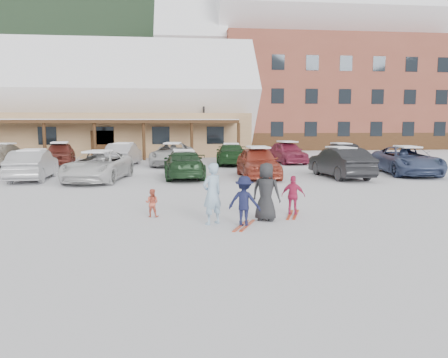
{
  "coord_description": "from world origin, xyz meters",
  "views": [
    {
      "loc": [
        -1.19,
        -12.55,
        2.73
      ],
      "look_at": [
        0.3,
        1.0,
        1.0
      ],
      "focal_mm": 35.0,
      "sensor_mm": 36.0,
      "label": 1
    }
  ],
  "objects": [
    {
      "name": "child_navy",
      "position": [
        0.6,
        -1.21,
        0.67
      ],
      "size": [
        1.0,
        0.81,
        1.35
      ],
      "primitive_type": "imported",
      "rotation": [
        0.0,
        0.0,
        2.73
      ],
      "color": "#141738",
      "rests_on": "ground"
    },
    {
      "name": "parked_car_10",
      "position": [
        -1.43,
        16.34,
        0.74
      ],
      "size": [
        3.1,
        5.6,
        1.48
      ],
      "primitive_type": "imported",
      "rotation": [
        0.0,
        0.0,
        -0.12
      ],
      "color": "#BCBCBC",
      "rests_on": "ground"
    },
    {
      "name": "parked_car_11",
      "position": [
        2.46,
        16.37,
        0.7
      ],
      "size": [
        2.45,
        5.03,
        1.41
      ],
      "primitive_type": "imported",
      "rotation": [
        0.0,
        0.0,
        3.04
      ],
      "color": "#1B3F1C",
      "rests_on": "ground"
    },
    {
      "name": "ground",
      "position": [
        0.0,
        0.0,
        0.0
      ],
      "size": [
        160.0,
        160.0,
        0.0
      ],
      "primitive_type": "plane",
      "color": "silver",
      "rests_on": "ground"
    },
    {
      "name": "parked_car_12",
      "position": [
        6.49,
        17.14,
        0.76
      ],
      "size": [
        2.3,
        4.63,
        1.52
      ],
      "primitive_type": "imported",
      "rotation": [
        0.0,
        0.0,
        0.12
      ],
      "color": "#982B4A",
      "rests_on": "ground"
    },
    {
      "name": "conifer_4",
      "position": [
        34.0,
        46.0,
        6.54
      ],
      "size": [
        5.06,
        5.06,
        11.73
      ],
      "color": "black",
      "rests_on": "ground"
    },
    {
      "name": "parked_car_7",
      "position": [
        -12.48,
        17.64,
        0.72
      ],
      "size": [
        2.29,
        5.05,
        1.44
      ],
      "primitive_type": "imported",
      "rotation": [
        0.0,
        0.0,
        3.09
      ],
      "color": "gray",
      "rests_on": "ground"
    },
    {
      "name": "forested_hillside",
      "position": [
        0.0,
        85.0,
        19.0
      ],
      "size": [
        300.0,
        70.0,
        38.0
      ],
      "primitive_type": "cube",
      "color": "black",
      "rests_on": "ground"
    },
    {
      "name": "toddler_red",
      "position": [
        -1.92,
        0.25,
        0.42
      ],
      "size": [
        0.47,
        0.4,
        0.83
      ],
      "primitive_type": "imported",
      "rotation": [
        0.0,
        0.0,
        2.91
      ],
      "color": "#D35941",
      "rests_on": "ground"
    },
    {
      "name": "parked_car_4",
      "position": [
        2.96,
        9.29,
        0.78
      ],
      "size": [
        1.89,
        4.6,
        1.56
      ],
      "primitive_type": "imported",
      "rotation": [
        0.0,
        0.0,
        -0.01
      ],
      "color": "#AA3F2B",
      "rests_on": "ground"
    },
    {
      "name": "lamp_post",
      "position": [
        1.17,
        24.57,
        3.45
      ],
      "size": [
        0.5,
        0.25,
        6.09
      ],
      "color": "black",
      "rests_on": "ground"
    },
    {
      "name": "parked_car_1",
      "position": [
        -8.15,
        9.49,
        0.74
      ],
      "size": [
        1.85,
        4.56,
        1.47
      ],
      "primitive_type": "imported",
      "rotation": [
        0.0,
        0.0,
        3.21
      ],
      "color": "#A5A6A9",
      "rests_on": "ground"
    },
    {
      "name": "parked_car_13",
      "position": [
        10.08,
        16.36,
        0.7
      ],
      "size": [
        1.52,
        4.26,
        1.4
      ],
      "primitive_type": "imported",
      "rotation": [
        0.0,
        0.0,
        3.13
      ],
      "color": "black",
      "rests_on": "ground"
    },
    {
      "name": "parked_car_3",
      "position": [
        -0.82,
        9.48,
        0.7
      ],
      "size": [
        2.13,
        4.89,
        1.4
      ],
      "primitive_type": "imported",
      "rotation": [
        0.0,
        0.0,
        3.18
      ],
      "color": "#1C3A1F",
      "rests_on": "ground"
    },
    {
      "name": "skis_child_magenta",
      "position": [
        2.28,
        0.02,
        0.01
      ],
      "size": [
        0.68,
        1.38,
        0.03
      ],
      "primitive_type": "cube",
      "rotation": [
        0.0,
        0.0,
        2.78
      ],
      "color": "#B53819",
      "rests_on": "ground"
    },
    {
      "name": "parked_car_5",
      "position": [
        7.11,
        8.78,
        0.77
      ],
      "size": [
        1.99,
        4.79,
        1.54
      ],
      "primitive_type": "imported",
      "rotation": [
        0.0,
        0.0,
        3.22
      ],
      "color": "black",
      "rests_on": "ground"
    },
    {
      "name": "adult_skier",
      "position": [
        -0.23,
        -0.9,
        0.84
      ],
      "size": [
        0.74,
        0.68,
        1.69
      ],
      "primitive_type": "imported",
      "rotation": [
        0.0,
        0.0,
        3.72
      ],
      "color": "#95B7D1",
      "rests_on": "ground"
    },
    {
      "name": "bystander_dark",
      "position": [
        1.32,
        -0.62,
        0.83
      ],
      "size": [
        0.96,
        0.84,
        1.65
      ],
      "primitive_type": "imported",
      "rotation": [
        0.0,
        0.0,
        2.66
      ],
      "color": "#252528",
      "rests_on": "ground"
    },
    {
      "name": "child_magenta",
      "position": [
        2.28,
        0.02,
        0.6
      ],
      "size": [
        0.76,
        0.52,
        1.19
      ],
      "primitive_type": "imported",
      "rotation": [
        0.0,
        0.0,
        2.78
      ],
      "color": "#C52B5B",
      "rests_on": "ground"
    },
    {
      "name": "skis_child_navy",
      "position": [
        0.6,
        -1.21,
        0.01
      ],
      "size": [
        0.75,
        1.36,
        0.03
      ],
      "primitive_type": "cube",
      "rotation": [
        0.0,
        0.0,
        2.73
      ],
      "color": "#B53819",
      "rests_on": "ground"
    },
    {
      "name": "day_lodge",
      "position": [
        -9.0,
        27.96,
        3.94
      ],
      "size": [
        29.12,
        12.5,
        10.38
      ],
      "color": "tan",
      "rests_on": "ground"
    },
    {
      "name": "conifer_3",
      "position": [
        6.0,
        44.0,
        5.12
      ],
      "size": [
        3.96,
        3.96,
        9.18
      ],
      "color": "black",
      "rests_on": "ground"
    },
    {
      "name": "parked_car_6",
      "position": [
        11.26,
        9.83,
        0.75
      ],
      "size": [
        3.21,
        5.72,
        1.51
      ],
      "primitive_type": "imported",
      "rotation": [
        0.0,
        0.0,
        -0.13
      ],
      "color": "#3F4E75",
      "rests_on": "ground"
    },
    {
      "name": "parked_car_8",
      "position": [
        -8.89,
        17.49,
        0.75
      ],
      "size": [
        2.43,
        4.65,
        1.51
      ],
      "primitive_type": "imported",
      "rotation": [
        0.0,
        0.0,
        0.15
      ],
      "color": "maroon",
      "rests_on": "ground"
    },
    {
      "name": "parked_car_9",
      "position": [
        -4.6,
        16.45,
        0.74
      ],
      "size": [
        2.06,
        4.64,
        1.48
      ],
      "primitive_type": "imported",
      "rotation": [
        0.0,
        0.0,
        3.03
      ],
      "color": "#A2A2A7",
      "rests_on": "ground"
    },
    {
      "name": "parked_car_2",
      "position": [
        -4.93,
        8.83,
        0.71
      ],
      "size": [
        3.11,
        5.44,
        1.43
      ],
      "primitive_type": "imported",
      "rotation": [
        0.0,
        0.0,
        -0.15
      ],
      "color": "silver",
      "rests_on": "ground"
    },
    {
      "name": "alpine_hotel",
      "position": [
        14.27,
        38.0,
        8.63
      ],
      "size": [
        31.48,
        14.01,
        21.48
      ],
      "color": "brown",
      "rests_on": "ground"
    }
  ]
}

